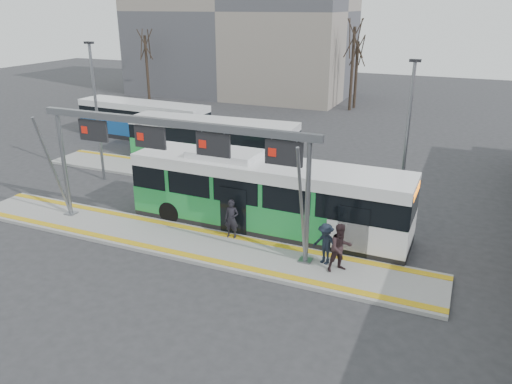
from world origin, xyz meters
TOP-DOWN VIEW (x-y plane):
  - ground at (0.00, 0.00)m, footprint 120.00×120.00m
  - platform_main at (0.00, 0.00)m, footprint 22.00×3.00m
  - platform_second at (-4.00, 8.00)m, footprint 20.00×3.00m
  - tactile_main at (0.00, 0.00)m, footprint 22.00×2.65m
  - tactile_second at (-4.00, 9.15)m, footprint 20.00×0.35m
  - gantry at (-0.35, 0.25)m, footprint 13.00×1.68m
  - apartment_block at (-14.00, 36.00)m, footprint 24.50×12.50m
  - hero_bus at (2.79, 2.83)m, footprint 12.81×2.82m
  - bg_bus_green at (-4.42, 11.19)m, footprint 11.29×3.07m
  - bg_bus_blue at (-12.14, 14.39)m, footprint 10.79×2.90m
  - passenger_a at (1.87, 1.08)m, footprint 0.67×0.47m
  - passenger_b at (6.92, 0.12)m, footprint 1.19×1.16m
  - passenger_c at (6.25, 0.45)m, footprint 1.24×0.97m
  - tree_left at (-0.05, 32.72)m, footprint 1.40×1.40m
  - tree_mid at (-0.19, 31.42)m, footprint 1.40×1.40m
  - tree_far at (-21.27, 28.14)m, footprint 1.40×1.40m
  - lamp_west at (-8.67, 5.39)m, footprint 0.50×0.25m
  - lamp_east at (8.19, 6.60)m, footprint 0.50×0.25m

SIDE VIEW (x-z plane):
  - ground at x=0.00m, z-range 0.00..0.00m
  - platform_main at x=0.00m, z-range 0.00..0.15m
  - platform_second at x=-4.00m, z-range 0.00..0.15m
  - tactile_main at x=0.00m, z-range 0.15..0.17m
  - tactile_second at x=-4.00m, z-range 0.15..0.17m
  - passenger_c at x=6.25m, z-range 0.15..1.84m
  - passenger_a at x=1.87m, z-range 0.15..1.90m
  - passenger_b at x=6.92m, z-range 0.15..2.08m
  - bg_bus_blue at x=-12.14m, z-range -0.02..2.77m
  - bg_bus_green at x=-4.42m, z-range -0.02..2.77m
  - hero_bus at x=2.79m, z-range -0.15..3.36m
  - lamp_east at x=8.19m, z-range 0.24..7.74m
  - lamp_west at x=-8.67m, z-range 0.24..8.09m
  - gantry at x=-0.35m, z-range 1.70..6.90m
  - tree_left at x=-0.05m, z-range 1.87..9.11m
  - tree_far at x=-21.27m, z-range 1.96..9.54m
  - tree_mid at x=-0.19m, z-range 2.28..11.09m
  - apartment_block at x=-14.00m, z-range 0.01..18.41m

